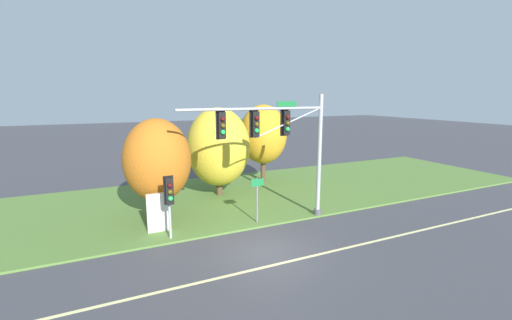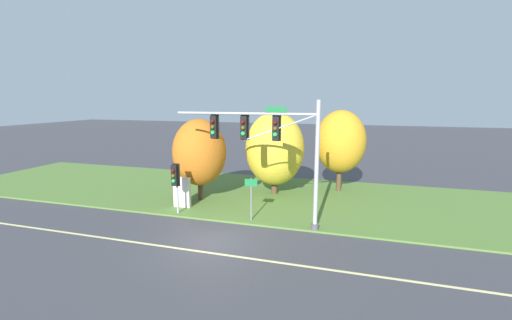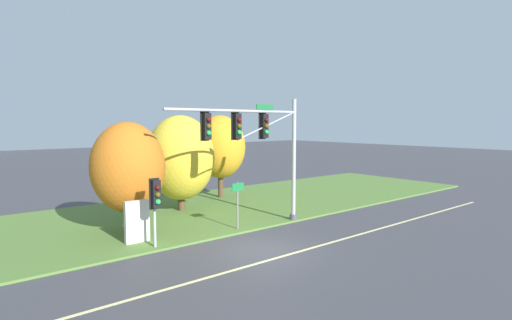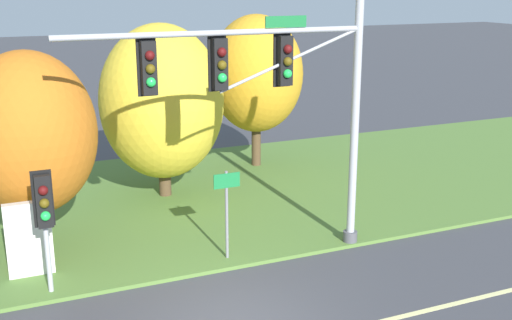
% 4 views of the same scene
% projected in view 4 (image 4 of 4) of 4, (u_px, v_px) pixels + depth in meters
% --- Properties ---
extents(grass_verge, '(48.00, 11.50, 0.10)m').
position_uv_depth(grass_verge, '(144.00, 204.00, 21.22)').
color(grass_verge, '#517533').
rests_on(grass_verge, ground).
extents(traffic_signal_mast, '(7.88, 0.49, 6.62)m').
position_uv_depth(traffic_signal_mast, '(272.00, 88.00, 15.92)').
color(traffic_signal_mast, '#9EA0A5').
rests_on(traffic_signal_mast, grass_verge).
extents(pedestrian_signal_near_kerb, '(0.46, 0.55, 2.99)m').
position_uv_depth(pedestrian_signal_near_kerb, '(44.00, 208.00, 14.45)').
color(pedestrian_signal_near_kerb, '#9EA0A5').
rests_on(pedestrian_signal_near_kerb, grass_verge).
extents(route_sign_post, '(0.71, 0.08, 2.39)m').
position_uv_depth(route_sign_post, '(227.00, 203.00, 16.60)').
color(route_sign_post, slate).
rests_on(route_sign_post, grass_verge).
extents(tree_nearest_road, '(3.52, 3.52, 5.39)m').
position_uv_depth(tree_nearest_road, '(30.00, 134.00, 16.93)').
color(tree_nearest_road, '#4C3823').
rests_on(tree_nearest_road, grass_verge).
extents(tree_left_of_mast, '(4.10, 4.10, 5.80)m').
position_uv_depth(tree_left_of_mast, '(162.00, 102.00, 21.13)').
color(tree_left_of_mast, '#4C3823').
rests_on(tree_left_of_mast, grass_verge).
extents(tree_behind_signpost, '(3.60, 3.60, 5.89)m').
position_uv_depth(tree_behind_signpost, '(256.00, 74.00, 24.60)').
color(tree_behind_signpost, '#4C3823').
rests_on(tree_behind_signpost, grass_verge).
extents(info_kiosk, '(1.10, 0.24, 1.90)m').
position_uv_depth(info_kiosk, '(29.00, 239.00, 15.79)').
color(info_kiosk, beige).
rests_on(info_kiosk, grass_verge).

